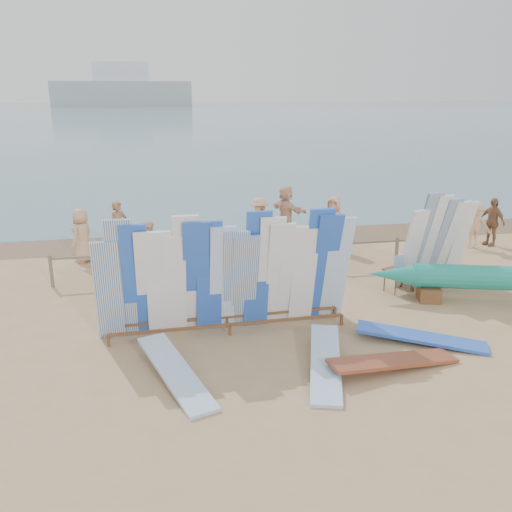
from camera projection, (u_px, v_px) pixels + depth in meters
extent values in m
plane|color=tan|center=(293.00, 313.00, 13.03)|extent=(160.00, 160.00, 0.00)
cube|color=slate|center=(164.00, 112.00, 133.31)|extent=(320.00, 240.00, 0.02)
cube|color=brown|center=(244.00, 237.00, 19.80)|extent=(40.00, 2.60, 0.01)
cube|color=#999EA3|center=(123.00, 94.00, 178.87)|extent=(45.00, 8.00, 8.00)
cube|color=silver|center=(121.00, 72.00, 176.82)|extent=(18.00, 6.00, 6.00)
cube|color=#6E6553|center=(268.00, 247.00, 15.62)|extent=(12.00, 0.06, 0.06)
cube|color=#6E6553|center=(51.00, 271.00, 14.66)|extent=(0.08, 0.08, 0.90)
cube|color=#6E6553|center=(127.00, 267.00, 15.01)|extent=(0.08, 0.08, 0.90)
cube|color=#6E6553|center=(199.00, 263.00, 15.37)|extent=(0.08, 0.08, 0.90)
cube|color=#6E6553|center=(268.00, 259.00, 15.72)|extent=(0.08, 0.08, 0.90)
cube|color=#6E6553|center=(334.00, 255.00, 16.07)|extent=(0.08, 0.08, 0.90)
cube|color=#6E6553|center=(397.00, 252.00, 16.43)|extent=(0.08, 0.08, 0.90)
cube|color=#6E6553|center=(457.00, 248.00, 16.78)|extent=(0.08, 0.08, 0.90)
cube|color=brown|center=(230.00, 325.00, 11.80)|extent=(5.16, 0.20, 0.06)
cube|color=brown|center=(227.00, 317.00, 12.21)|extent=(5.16, 0.20, 0.06)
cube|color=silver|center=(108.00, 291.00, 11.24)|extent=(0.56, 0.57, 2.29)
cube|color=silver|center=(121.00, 280.00, 11.23)|extent=(0.56, 0.69, 2.74)
cube|color=blue|center=(136.00, 282.00, 11.30)|extent=(0.56, 0.73, 2.62)
cube|color=white|center=(150.00, 284.00, 11.38)|extent=(0.57, 0.89, 2.47)
cube|color=white|center=(159.00, 284.00, 11.43)|extent=(0.56, 0.58, 2.44)
cube|color=white|center=(173.00, 286.00, 11.50)|extent=(0.56, 0.63, 2.33)
cube|color=white|center=(186.00, 275.00, 11.50)|extent=(0.57, 0.80, 2.77)
cube|color=blue|center=(196.00, 277.00, 11.56)|extent=(0.57, 0.91, 2.63)
cube|color=blue|center=(209.00, 277.00, 11.62)|extent=(0.56, 0.60, 2.60)
cube|color=#92BBEA|center=(222.00, 279.00, 11.69)|extent=(0.56, 0.65, 2.48)
cube|color=silver|center=(235.00, 280.00, 11.77)|extent=(0.56, 0.69, 2.37)
cube|color=silver|center=(244.00, 282.00, 11.82)|extent=(0.56, 0.70, 2.26)
cube|color=blue|center=(257.00, 270.00, 11.81)|extent=(0.56, 0.57, 2.76)
cube|color=white|center=(270.00, 272.00, 11.88)|extent=(0.56, 0.70, 2.63)
cube|color=white|center=(279.00, 275.00, 11.94)|extent=(0.57, 0.81, 2.50)
cube|color=white|center=(291.00, 276.00, 12.01)|extent=(0.56, 0.74, 2.41)
cube|color=white|center=(303.00, 276.00, 12.08)|extent=(0.56, 0.59, 2.33)
cube|color=blue|center=(316.00, 266.00, 12.08)|extent=(0.57, 0.78, 2.77)
cube|color=blue|center=(324.00, 268.00, 12.14)|extent=(0.57, 0.87, 2.64)
cube|color=#92BBEA|center=(336.00, 269.00, 12.21)|extent=(0.57, 0.78, 2.56)
cube|color=brown|center=(439.00, 277.00, 14.82)|extent=(1.87, 0.63, 0.06)
cube|color=brown|center=(428.00, 273.00, 15.18)|extent=(1.87, 0.63, 0.06)
cube|color=white|center=(412.00, 249.00, 14.34)|extent=(0.68, 0.71, 2.22)
cube|color=silver|center=(423.00, 240.00, 14.44)|extent=(0.72, 0.85, 2.65)
cube|color=white|center=(433.00, 240.00, 14.62)|extent=(0.73, 0.87, 2.55)
cube|color=silver|center=(443.00, 240.00, 14.80)|extent=(0.73, 0.88, 2.44)
cube|color=white|center=(450.00, 241.00, 14.95)|extent=(0.74, 0.89, 2.33)
cube|color=white|center=(460.00, 240.00, 15.13)|extent=(0.68, 0.72, 2.27)
cube|color=brown|center=(429.00, 293.00, 13.79)|extent=(0.68, 0.75, 0.37)
cylinder|color=teal|center=(508.00, 278.00, 13.46)|extent=(4.56, 1.91, 0.62)
cone|color=teal|center=(393.00, 274.00, 13.74)|extent=(1.36, 0.91, 0.58)
cube|color=brown|center=(399.00, 269.00, 14.33)|extent=(0.90, 0.78, 0.04)
cube|color=white|center=(400.00, 262.00, 14.27)|extent=(0.37, 0.18, 0.35)
cube|color=#92BBEA|center=(325.00, 370.00, 10.41)|extent=(1.31, 2.74, 0.33)
cube|color=brown|center=(393.00, 368.00, 10.46)|extent=(2.75, 1.02, 0.33)
cube|color=blue|center=(420.00, 343.00, 11.51)|extent=(2.67, 1.69, 0.26)
cube|color=#92BBEA|center=(176.00, 380.00, 10.03)|extent=(1.40, 2.73, 0.35)
cube|color=#B02D12|center=(279.00, 256.00, 16.40)|extent=(0.67, 0.63, 0.05)
cube|color=#B02D12|center=(276.00, 244.00, 16.55)|extent=(0.62, 0.26, 0.60)
cube|color=#B02D12|center=(267.00, 253.00, 16.65)|extent=(0.65, 0.60, 0.06)
cube|color=#B02D12|center=(266.00, 241.00, 16.81)|extent=(0.62, 0.23, 0.61)
cube|color=#B02D12|center=(313.00, 249.00, 16.50)|extent=(0.50, 0.75, 0.52)
cube|color=#B02D12|center=(310.00, 236.00, 16.66)|extent=(0.44, 0.20, 0.33)
imported|color=beige|center=(286.00, 211.00, 19.71)|extent=(1.30, 1.80, 1.87)
imported|color=tan|center=(333.00, 223.00, 18.02)|extent=(0.96, 0.88, 1.82)
imported|color=#8C6042|center=(119.00, 228.00, 17.56)|extent=(0.71, 0.68, 1.75)
imported|color=tan|center=(259.00, 223.00, 18.31)|extent=(0.50, 1.13, 1.72)
imported|color=tan|center=(82.00, 235.00, 16.73)|extent=(0.76, 0.91, 1.69)
imported|color=tan|center=(475.00, 225.00, 18.23)|extent=(1.09, 0.67, 1.58)
imported|color=#8C6042|center=(492.00, 222.00, 18.56)|extent=(0.72, 1.06, 1.66)
imported|color=beige|center=(150.00, 247.00, 15.75)|extent=(0.44, 0.79, 1.54)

